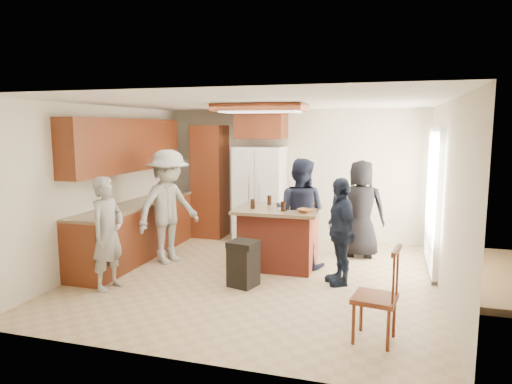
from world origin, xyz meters
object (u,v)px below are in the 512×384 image
(person_counter, at_px, (168,207))
(person_side_right, at_px, (340,231))
(person_behind_left, at_px, (300,213))
(refrigerator, at_px, (260,194))
(trash_bin, at_px, (243,263))
(person_behind_right, at_px, (361,209))
(kitchen_island, at_px, (279,237))
(spindle_chair, at_px, (377,298))
(person_front_left, at_px, (108,233))

(person_counter, bearing_deg, person_side_right, -71.90)
(person_behind_left, height_order, refrigerator, refrigerator)
(person_counter, relative_size, trash_bin, 2.88)
(refrigerator, bearing_deg, person_behind_left, -53.40)
(person_side_right, bearing_deg, refrigerator, -165.49)
(person_behind_left, xyz_separation_m, person_behind_right, (0.87, 0.81, -0.03))
(kitchen_island, xyz_separation_m, spindle_chair, (1.54, -2.17, -0.02))
(refrigerator, relative_size, trash_bin, 2.86)
(person_behind_right, bearing_deg, person_front_left, 38.88)
(person_front_left, height_order, kitchen_island, person_front_left)
(person_behind_right, xyz_separation_m, refrigerator, (-1.91, 0.60, 0.08))
(person_side_right, xyz_separation_m, refrigerator, (-1.73, 2.04, 0.16))
(kitchen_island, bearing_deg, refrigerator, 115.81)
(refrigerator, distance_m, trash_bin, 2.63)
(trash_bin, bearing_deg, refrigerator, 100.82)
(person_front_left, relative_size, kitchen_island, 1.19)
(person_front_left, distance_m, kitchen_island, 2.55)
(spindle_chair, bearing_deg, person_front_left, 170.82)
(person_front_left, xyz_separation_m, trash_bin, (1.70, 0.61, -0.44))
(refrigerator, bearing_deg, person_counter, -119.64)
(trash_bin, bearing_deg, person_counter, 153.80)
(person_behind_left, relative_size, kitchen_island, 1.32)
(person_side_right, bearing_deg, person_counter, -121.12)
(person_counter, bearing_deg, kitchen_island, -58.22)
(person_front_left, relative_size, person_counter, 0.84)
(kitchen_island, bearing_deg, spindle_chair, -54.59)
(person_side_right, height_order, refrigerator, refrigerator)
(person_behind_right, distance_m, spindle_chair, 3.15)
(person_behind_left, height_order, trash_bin, person_behind_left)
(person_behind_right, bearing_deg, person_side_right, 82.69)
(person_front_left, xyz_separation_m, refrigerator, (1.22, 3.13, 0.14))
(person_behind_right, height_order, trash_bin, person_behind_right)
(person_behind_right, xyz_separation_m, trash_bin, (-1.43, -1.93, -0.50))
(person_counter, distance_m, refrigerator, 2.05)
(person_behind_left, xyz_separation_m, person_side_right, (0.69, -0.64, -0.10))
(person_side_right, distance_m, spindle_chair, 1.77)
(person_behind_left, height_order, spindle_chair, person_behind_left)
(person_side_right, height_order, person_counter, person_counter)
(person_front_left, relative_size, person_side_right, 1.02)
(person_side_right, relative_size, trash_bin, 2.36)
(trash_bin, bearing_deg, kitchen_island, 75.49)
(person_front_left, bearing_deg, kitchen_island, -44.72)
(person_side_right, relative_size, kitchen_island, 1.16)
(person_front_left, distance_m, trash_bin, 1.86)
(person_front_left, xyz_separation_m, person_side_right, (2.95, 1.09, -0.02))
(spindle_chair, bearing_deg, person_behind_right, 96.78)
(person_behind_left, bearing_deg, kitchen_island, 31.84)
(person_front_left, height_order, refrigerator, refrigerator)
(person_side_right, bearing_deg, person_behind_right, 147.07)
(person_front_left, height_order, person_counter, person_counter)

